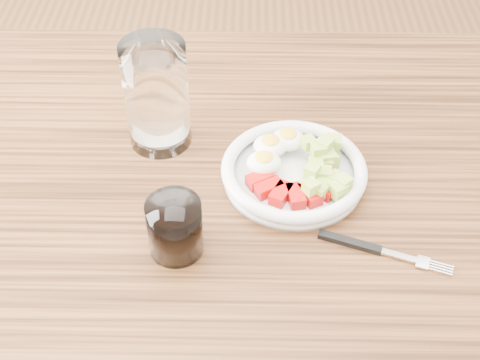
% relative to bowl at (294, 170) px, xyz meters
% --- Properties ---
extents(dining_table, '(1.50, 0.90, 0.77)m').
position_rel_bowl_xyz_m(dining_table, '(-0.07, -0.04, -0.12)').
color(dining_table, brown).
rests_on(dining_table, ground).
extents(bowl, '(0.21, 0.21, 0.05)m').
position_rel_bowl_xyz_m(bowl, '(0.00, 0.00, 0.00)').
color(bowl, white).
rests_on(bowl, dining_table).
extents(fork, '(0.17, 0.07, 0.01)m').
position_rel_bowl_xyz_m(fork, '(0.09, -0.13, -0.02)').
color(fork, black).
rests_on(fork, dining_table).
extents(water_glass, '(0.10, 0.10, 0.17)m').
position_rel_bowl_xyz_m(water_glass, '(-0.21, 0.09, 0.07)').
color(water_glass, white).
rests_on(water_glass, dining_table).
extents(coffee_glass, '(0.07, 0.07, 0.08)m').
position_rel_bowl_xyz_m(coffee_glass, '(-0.16, -0.13, 0.02)').
color(coffee_glass, white).
rests_on(coffee_glass, dining_table).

